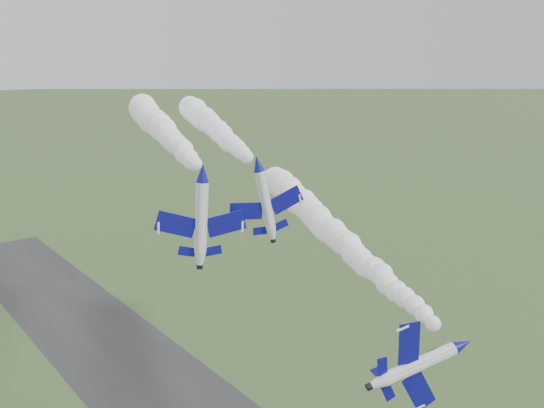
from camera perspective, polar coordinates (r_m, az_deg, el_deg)
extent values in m
cylinder|color=white|center=(67.43, 17.46, -12.53)|extent=(4.34, 8.22, 1.77)
cone|color=#0F0E81|center=(63.89, 20.20, -14.33)|extent=(2.37, 2.58, 1.77)
cone|color=white|center=(71.02, 15.13, -10.95)|extent=(2.24, 2.22, 1.77)
cylinder|color=black|center=(71.74, 14.70, -10.65)|extent=(1.04, 0.84, 0.90)
ellipsoid|color=black|center=(66.19, 18.92, -13.04)|extent=(2.03, 3.01, 1.18)
cube|color=#0F0E81|center=(66.34, 16.62, -10.28)|extent=(1.96, 2.60, 4.32)
cube|color=#0F0E81|center=(69.58, 17.32, -14.26)|extent=(1.96, 2.60, 4.32)
cube|color=#0F0E81|center=(69.55, 15.32, -10.16)|extent=(0.91, 1.20, 1.89)
cube|color=#0F0E81|center=(71.22, 15.71, -12.24)|extent=(0.91, 1.20, 1.89)
cube|color=#0F0E81|center=(70.71, 16.47, -10.87)|extent=(2.47, 2.14, 0.66)
cylinder|color=white|center=(72.48, -6.55, 2.92)|extent=(4.77, 8.58, 1.63)
cone|color=#0F0E81|center=(67.22, -5.82, 2.05)|extent=(2.36, 2.70, 1.63)
cone|color=white|center=(77.55, -7.16, 3.64)|extent=(2.20, 2.32, 1.63)
cylinder|color=black|center=(78.55, -7.27, 3.77)|extent=(1.00, 0.88, 0.82)
ellipsoid|color=black|center=(70.22, -6.25, 3.04)|extent=(2.12, 3.14, 1.08)
cube|color=#0F0E81|center=(72.87, -9.04, 2.92)|extent=(5.30, 4.06, 0.42)
cube|color=#0F0E81|center=(73.85, -4.30, 2.92)|extent=(5.30, 4.06, 0.42)
cube|color=#0F0E81|center=(76.42, -8.28, 3.52)|extent=(2.33, 1.82, 0.22)
cube|color=#0F0E81|center=(76.92, -5.85, 3.52)|extent=(2.33, 1.82, 0.22)
cube|color=#0F0E81|center=(76.20, -7.00, 4.47)|extent=(0.86, 1.61, 2.26)
cylinder|color=white|center=(76.57, -1.36, 3.82)|extent=(4.23, 7.83, 1.63)
cone|color=#0F0E81|center=(71.96, -0.28, 3.16)|extent=(2.23, 2.47, 1.63)
cone|color=white|center=(81.04, -2.28, 4.39)|extent=(2.10, 2.12, 1.63)
cylinder|color=black|center=(81.91, -2.45, 4.50)|extent=(0.97, 0.81, 0.82)
ellipsoid|color=black|center=(74.57, -1.01, 3.94)|extent=(1.94, 2.87, 1.08)
cube|color=#0F0E81|center=(76.72, -3.44, 3.31)|extent=(4.70, 3.54, 0.95)
cube|color=#0F0E81|center=(77.98, 0.43, 4.32)|extent=(4.70, 3.54, 0.95)
cube|color=#0F0E81|center=(79.93, -3.12, 4.04)|extent=(2.07, 1.59, 0.45)
cube|color=#0F0E81|center=(80.58, -1.13, 4.55)|extent=(2.07, 1.59, 0.45)
cube|color=#0F0E81|center=(79.78, -2.25, 5.09)|extent=(0.99, 1.56, 2.01)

